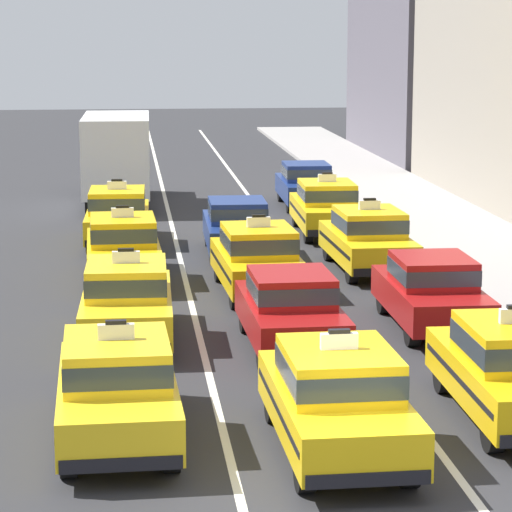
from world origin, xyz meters
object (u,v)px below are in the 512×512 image
Objects in this scene: taxi_left_second at (127,299)px; sedan_center_fourth at (237,225)px; taxi_left_third at (123,247)px; taxi_right_nearest at (512,368)px; taxi_center_third at (258,258)px; sedan_right_second at (432,290)px; taxi_right_fourth at (326,206)px; taxi_center_nearest at (337,397)px; sedan_right_fifth at (306,183)px; taxi_left_nearest at (117,386)px; taxi_left_fourth at (118,215)px; sedan_center_second at (291,308)px; taxi_right_third at (368,238)px; box_truck_left_fifth at (117,156)px.

taxi_left_second is 1.06× the size of sedan_center_fourth.
taxi_left_third is 13.35m from taxi_right_nearest.
taxi_center_third is 5.02m from sedan_right_second.
taxi_center_nearest is at bearing -99.00° from taxi_right_fourth.
taxi_center_nearest is (3.12, -7.02, 0.00)m from taxi_left_second.
taxi_left_second is at bearing 113.96° from taxi_center_nearest.
sedan_right_second is 17.86m from sedan_right_fifth.
taxi_left_nearest and taxi_left_fourth have the same top height.
sedan_center_second is 13.69m from taxi_right_fourth.
taxi_center_third is 5.16m from sedan_center_fourth.
sedan_center_second is 19.47m from sedan_right_fifth.
taxi_left_second and taxi_right_fourth have the same top height.
sedan_right_fifth is (0.09, 11.61, -0.03)m from taxi_right_third.
taxi_left_nearest is 1.00× the size of taxi_right_nearest.
sedan_right_fifth is at bearing 70.57° from taxi_left_second.
taxi_left_fourth is 12.85m from sedan_right_second.
sedan_center_fourth is 1.00× the size of sedan_right_second.
taxi_right_third is (6.52, 12.71, 0.00)m from taxi_left_nearest.
box_truck_left_fifth is at bearing 102.40° from taxi_center_third.
taxi_right_nearest is at bearing -72.63° from taxi_center_third.
taxi_right_third is 1.00× the size of taxi_right_fourth.
taxi_left_nearest is 1.06× the size of sedan_center_fourth.
box_truck_left_fifth reaches higher than taxi_left_second.
taxi_center_nearest and taxi_right_nearest have the same top height.
taxi_left_third is at bearing -174.48° from taxi_right_third.
taxi_left_fourth is at bearing 91.66° from taxi_left_third.
taxi_right_fourth is at bearing 9.31° from taxi_left_fourth.
taxi_center_nearest is at bearing -90.16° from taxi_center_third.
sedan_center_second is at bearing -112.20° from taxi_right_third.
taxi_center_nearest is at bearing -97.47° from sedan_right_fifth.
sedan_right_fifth is at bearing 82.53° from taxi_center_nearest.
taxi_right_nearest is (6.32, -11.76, 0.00)m from taxi_left_third.
taxi_left_second is 3.39m from sedan_center_second.
taxi_left_nearest and taxi_right_third have the same top height.
sedan_right_second is at bearing -58.61° from taxi_left_fourth.
sedan_right_second is 1.00× the size of sedan_right_fifth.
taxi_left_nearest reaches higher than sedan_right_fifth.
taxi_left_nearest and taxi_center_third have the same top height.
taxi_center_nearest is at bearing -79.66° from taxi_left_fourth.
taxi_left_fourth is at bearing 91.16° from taxi_left_second.
taxi_left_fourth is 7.95m from taxi_center_third.
taxi_left_fourth reaches higher than sedan_right_fifth.
taxi_center_third is (3.32, 10.24, 0.00)m from taxi_left_nearest.
taxi_right_fourth is (3.07, 19.41, 0.00)m from taxi_center_nearest.
taxi_left_second is 19.33m from sedan_right_fifth.
box_truck_left_fifth is 1.62× the size of sedan_right_second.
taxi_left_second is (0.18, 6.10, 0.00)m from taxi_left_nearest.
sedan_center_fourth is at bearing -71.85° from box_truck_left_fifth.
sedan_right_fifth is at bearing 62.01° from taxi_left_third.
taxi_center_third is (0.03, 11.16, 0.00)m from taxi_center_nearest.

